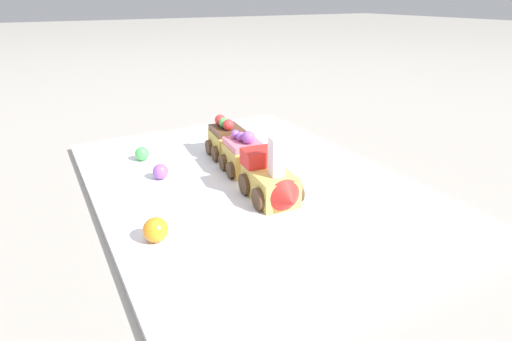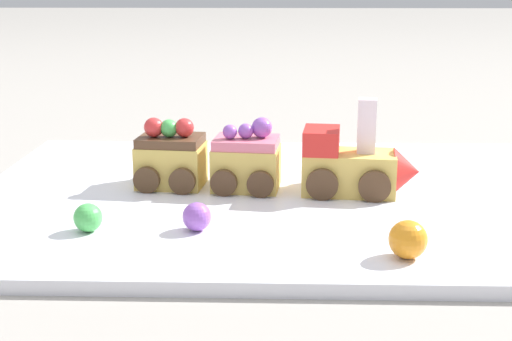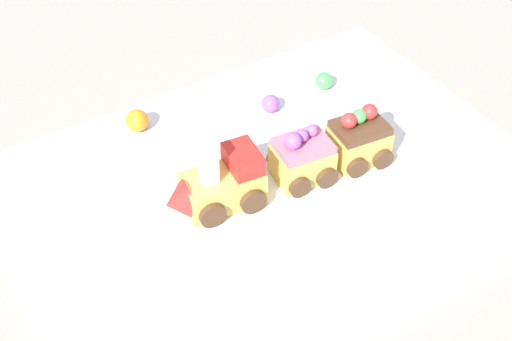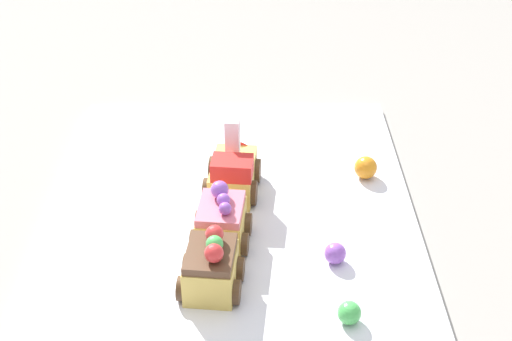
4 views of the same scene
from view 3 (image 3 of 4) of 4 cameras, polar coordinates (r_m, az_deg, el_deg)
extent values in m
plane|color=gray|center=(0.87, 1.52, -1.27)|extent=(10.00, 10.00, 0.00)
cube|color=white|center=(0.87, 1.52, -0.99)|extent=(0.61, 0.45, 0.01)
cube|color=#E0BC56|center=(0.82, -2.68, -1.49)|extent=(0.10, 0.06, 0.04)
cube|color=red|center=(0.81, -0.92, 0.78)|extent=(0.04, 0.05, 0.02)
cone|color=red|center=(0.80, -6.37, -2.53)|extent=(0.03, 0.05, 0.05)
cube|color=white|center=(0.79, -3.80, -0.29)|extent=(0.02, 0.02, 0.02)
cube|color=white|center=(0.78, -3.86, 0.67)|extent=(0.02, 0.02, 0.02)
cube|color=white|center=(0.77, -3.92, 1.66)|extent=(0.02, 0.02, 0.02)
cylinder|color=#4C331E|center=(0.84, -5.06, -0.97)|extent=(0.03, 0.01, 0.03)
cylinder|color=#4C331E|center=(0.80, -3.47, -3.63)|extent=(0.03, 0.01, 0.03)
cylinder|color=#4C331E|center=(0.85, -1.93, 0.03)|extent=(0.03, 0.01, 0.03)
cylinder|color=#4C331E|center=(0.81, -0.21, -2.53)|extent=(0.03, 0.01, 0.03)
cube|color=#E0BC56|center=(0.85, 3.71, 0.64)|extent=(0.07, 0.06, 0.04)
cube|color=#E57084|center=(0.84, 3.79, 1.99)|extent=(0.07, 0.06, 0.01)
sphere|color=#9956C6|center=(0.84, 4.51, 3.21)|extent=(0.02, 0.02, 0.01)
sphere|color=#9956C6|center=(0.83, 3.71, 2.80)|extent=(0.02, 0.02, 0.02)
sphere|color=#9956C6|center=(0.82, 2.98, 2.38)|extent=(0.02, 0.02, 0.02)
cylinder|color=#4C331E|center=(0.87, 1.71, 1.06)|extent=(0.03, 0.01, 0.03)
cylinder|color=#4C331E|center=(0.83, 3.54, -1.36)|extent=(0.03, 0.01, 0.03)
cylinder|color=#4C331E|center=(0.88, 3.82, 1.73)|extent=(0.03, 0.01, 0.03)
cylinder|color=#4C331E|center=(0.85, 5.71, -0.62)|extent=(0.03, 0.01, 0.03)
cube|color=#E0BC56|center=(0.89, 8.18, 2.09)|extent=(0.07, 0.06, 0.04)
cube|color=brown|center=(0.87, 8.34, 3.41)|extent=(0.07, 0.06, 0.01)
sphere|color=red|center=(0.87, 9.07, 4.67)|extent=(0.02, 0.02, 0.02)
sphere|color=#4CBC56|center=(0.86, 8.26, 4.31)|extent=(0.02, 0.02, 0.02)
sphere|color=red|center=(0.85, 7.46, 3.98)|extent=(0.02, 0.02, 0.02)
cylinder|color=#4C331E|center=(0.90, 6.17, 2.47)|extent=(0.03, 0.01, 0.03)
cylinder|color=#4C331E|center=(0.86, 8.12, 0.20)|extent=(0.03, 0.01, 0.03)
cylinder|color=#4C331E|center=(0.92, 8.13, 3.09)|extent=(0.03, 0.01, 0.03)
cylinder|color=#4C331E|center=(0.88, 10.12, 0.89)|extent=(0.03, 0.01, 0.03)
sphere|color=#4CBC56|center=(1.00, 5.47, 7.16)|extent=(0.02, 0.02, 0.02)
sphere|color=#9956C6|center=(0.96, 1.15, 5.37)|extent=(0.02, 0.02, 0.02)
sphere|color=orange|center=(0.94, -9.50, 3.96)|extent=(0.03, 0.03, 0.03)
camera|label=1|loc=(0.87, -40.05, 10.64)|focal=28.00mm
camera|label=2|loc=(1.32, -16.39, 24.13)|focal=50.00mm
camera|label=4|loc=(1.16, 37.06, 33.16)|focal=50.00mm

